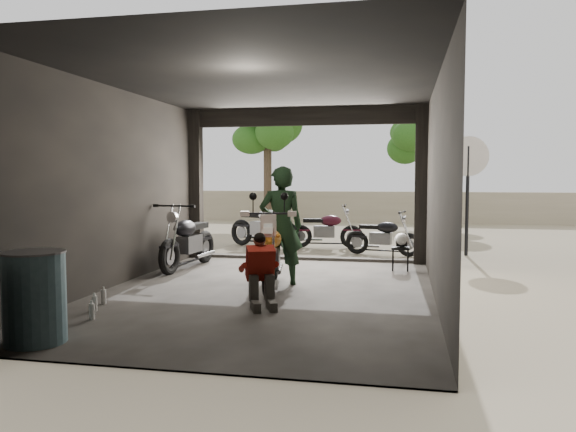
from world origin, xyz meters
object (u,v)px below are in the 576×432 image
at_px(sign_post, 468,174).
at_px(outside_bike_c, 383,233).
at_px(stool, 400,251).
at_px(mechanic, 261,273).
at_px(outside_bike_b, 326,226).
at_px(left_bike, 188,236).
at_px(rider, 281,226).
at_px(main_bike, 271,248).
at_px(outside_bike_a, 264,222).
at_px(helmet, 402,240).
at_px(oil_drum, 35,299).

bearing_deg(sign_post, outside_bike_c, -154.60).
bearing_deg(sign_post, stool, -105.87).
height_order(mechanic, stool, mechanic).
bearing_deg(outside_bike_b, left_bike, 144.86).
bearing_deg(outside_bike_c, rider, 170.20).
relative_size(main_bike, rider, 0.98).
relative_size(main_bike, outside_bike_a, 1.01).
relative_size(outside_bike_b, rider, 0.83).
distance_m(main_bike, stool, 2.87).
relative_size(helmet, oil_drum, 0.29).
distance_m(main_bike, rider, 0.43).
bearing_deg(outside_bike_a, mechanic, -141.45).
xyz_separation_m(outside_bike_c, sign_post, (1.85, 0.35, 1.33)).
bearing_deg(outside_bike_b, outside_bike_a, 94.04).
relative_size(outside_bike_b, outside_bike_c, 1.08).
relative_size(stool, helmet, 1.60).
distance_m(outside_bike_b, mechanic, 6.60).
xyz_separation_m(outside_bike_a, outside_bike_b, (1.53, 0.24, -0.09)).
distance_m(outside_bike_a, oil_drum, 8.40).
bearing_deg(stool, mechanic, -117.69).
bearing_deg(mechanic, outside_bike_b, 66.78).
xyz_separation_m(outside_bike_a, outside_bike_c, (2.96, -0.81, -0.13)).
height_order(rider, stool, rider).
bearing_deg(sign_post, outside_bike_b, -177.30).
height_order(outside_bike_a, stool, outside_bike_a).
bearing_deg(oil_drum, main_bike, 63.14).
bearing_deg(main_bike, sign_post, 42.90).
xyz_separation_m(helmet, sign_post, (1.43, 2.42, 1.25)).
relative_size(main_bike, outside_bike_c, 1.28).
xyz_separation_m(main_bike, oil_drum, (-1.75, -3.45, -0.14)).
height_order(stool, oil_drum, oil_drum).
xyz_separation_m(rider, stool, (1.90, 1.80, -0.59)).
bearing_deg(sign_post, oil_drum, -108.62).
distance_m(outside_bike_a, mechanic, 6.55).
bearing_deg(outside_bike_a, helmet, -105.55).
xyz_separation_m(left_bike, outside_bike_a, (0.64, 3.46, 0.00)).
bearing_deg(main_bike, stool, 35.84).
distance_m(outside_bike_b, stool, 3.65).
bearing_deg(rider, outside_bike_b, -109.27).
bearing_deg(sign_post, rider, -113.58).
distance_m(left_bike, outside_bike_c, 4.47).
xyz_separation_m(outside_bike_b, stool, (1.83, -3.15, -0.16)).
bearing_deg(oil_drum, helmet, 55.63).
xyz_separation_m(rider, sign_post, (3.35, 4.25, 0.86)).
bearing_deg(left_bike, stool, 12.98).
relative_size(outside_bike_b, mechanic, 1.64).
relative_size(outside_bike_a, outside_bike_b, 1.17).
relative_size(left_bike, rider, 0.97).
height_order(left_bike, mechanic, left_bike).
height_order(outside_bike_c, helmet, outside_bike_c).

